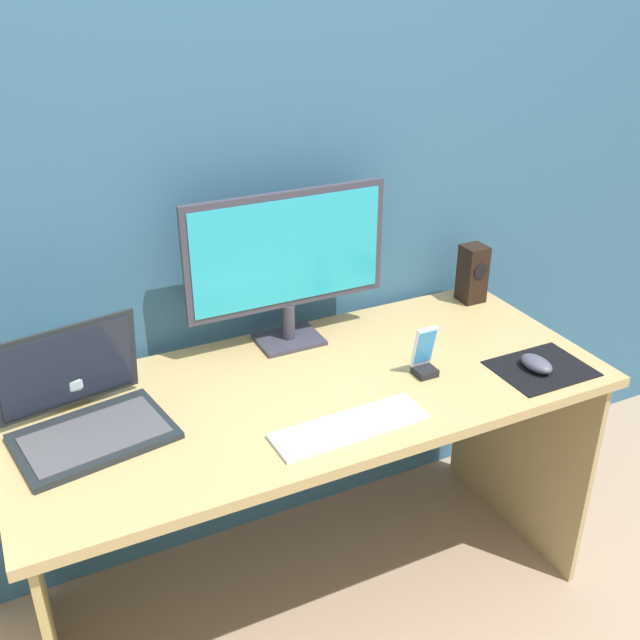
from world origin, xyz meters
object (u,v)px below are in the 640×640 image
(laptop, at_px, (85,413))
(mouse, at_px, (537,364))
(monitor, at_px, (287,259))
(speaker_right, at_px, (472,273))
(fishbowl, at_px, (64,367))
(keyboard_external, at_px, (349,427))
(phone_in_dock, at_px, (424,358))

(laptop, bearing_deg, mouse, -12.30)
(monitor, relative_size, speaker_right, 3.15)
(laptop, xyz_separation_m, fishbowl, (-0.01, 0.18, 0.03))
(monitor, relative_size, keyboard_external, 1.52)
(fishbowl, distance_m, mouse, 1.22)
(laptop, bearing_deg, monitor, 17.76)
(keyboard_external, bearing_deg, mouse, -0.15)
(monitor, relative_size, laptop, 1.52)
(mouse, distance_m, phone_in_dock, 0.30)
(laptop, bearing_deg, speaker_right, 8.86)
(monitor, distance_m, fishbowl, 0.64)
(keyboard_external, bearing_deg, speaker_right, 32.01)
(monitor, relative_size, mouse, 5.80)
(speaker_right, bearing_deg, keyboard_external, -146.30)
(speaker_right, bearing_deg, laptop, -171.14)
(laptop, xyz_separation_m, keyboard_external, (0.55, -0.26, -0.04))
(keyboard_external, bearing_deg, monitor, 82.48)
(laptop, relative_size, keyboard_external, 1.00)
(mouse, bearing_deg, monitor, 137.62)
(mouse, bearing_deg, keyboard_external, 178.94)
(monitor, relative_size, fishbowl, 3.33)
(speaker_right, height_order, mouse, speaker_right)
(speaker_right, bearing_deg, phone_in_dock, -140.38)
(keyboard_external, bearing_deg, phone_in_dock, 22.80)
(mouse, relative_size, phone_in_dock, 0.72)
(mouse, bearing_deg, phone_in_dock, 154.34)
(monitor, bearing_deg, laptop, -162.24)
(speaker_right, relative_size, mouse, 1.84)
(fishbowl, distance_m, phone_in_dock, 0.91)
(keyboard_external, bearing_deg, fishbowl, 140.74)
(fishbowl, height_order, phone_in_dock, fishbowl)
(speaker_right, distance_m, keyboard_external, 0.82)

